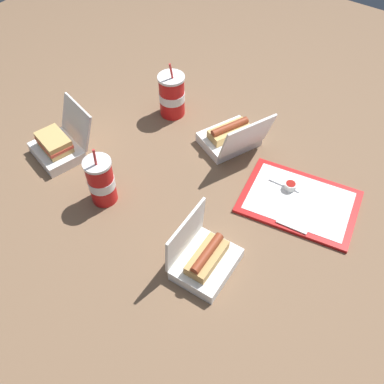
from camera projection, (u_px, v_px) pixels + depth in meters
The scene contains 10 objects.
ground_plane at pixel (188, 187), 1.45m from camera, with size 3.20×3.20×0.00m, color brown.
food_tray at pixel (299, 202), 1.41m from camera, with size 0.41×0.32×0.01m.
ketchup_cup at pixel (290, 186), 1.42m from camera, with size 0.04×0.04×0.02m.
napkin_stack at pixel (296, 217), 1.35m from camera, with size 0.10×0.10×0.00m, color white.
plastic_fork at pixel (284, 185), 1.44m from camera, with size 0.11×0.01×0.01m, color white.
clamshell_hotdog_front at pixel (204, 259), 1.23m from camera, with size 0.16×0.19×0.19m.
clamshell_sandwich_back at pixel (58, 145), 1.52m from camera, with size 0.22×0.23×0.17m.
clamshell_hotdog_corner at pixel (231, 137), 1.56m from camera, with size 0.26×0.26×0.18m.
soda_cup_corner at pixel (101, 181), 1.36m from camera, with size 0.09×0.09×0.23m.
soda_cup_back at pixel (172, 95), 1.64m from camera, with size 0.10×0.10×0.23m.
Camera 1 is at (0.57, -0.76, 1.10)m, focal length 40.00 mm.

